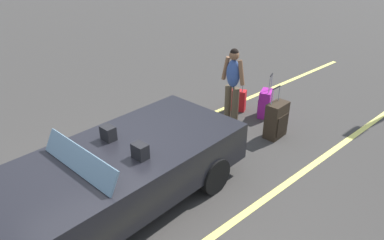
{
  "coord_description": "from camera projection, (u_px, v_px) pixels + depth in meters",
  "views": [
    {
      "loc": [
        2.08,
        3.94,
        3.7
      ],
      "look_at": [
        -1.78,
        -0.29,
        0.75
      ],
      "focal_mm": 33.81,
      "sensor_mm": 36.0,
      "label": 1
    }
  ],
  "objects": [
    {
      "name": "ground_plane",
      "position": [
        119.0,
        206.0,
        5.53
      ],
      "size": [
        80.0,
        80.0,
        0.0
      ],
      "primitive_type": "plane",
      "color": "#383533"
    },
    {
      "name": "lot_line_near",
      "position": [
        79.0,
        170.0,
        6.37
      ],
      "size": [
        18.0,
        0.12,
        0.01
      ],
      "primitive_type": "cube",
      "color": "#EAE066",
      "rests_on": "ground_plane"
    },
    {
      "name": "suitcase_small_carryon",
      "position": [
        238.0,
        100.0,
        8.43
      ],
      "size": [
        0.34,
        0.39,
        0.86
      ],
      "rotation": [
        0.0,
        0.0,
        3.62
      ],
      "color": "red",
      "rests_on": "ground_plane"
    },
    {
      "name": "suitcase_medium_bright",
      "position": [
        265.0,
        103.0,
        8.12
      ],
      "size": [
        0.46,
        0.39,
        1.01
      ],
      "rotation": [
        0.0,
        0.0,
        5.15
      ],
      "color": "#991E8C",
      "rests_on": "ground_plane"
    },
    {
      "name": "convertible_car",
      "position": [
        103.0,
        181.0,
        5.12
      ],
      "size": [
        4.27,
        2.09,
        1.24
      ],
      "rotation": [
        0.0,
        0.0,
        0.08
      ],
      "color": "black",
      "rests_on": "ground_plane"
    },
    {
      "name": "traveler_person",
      "position": [
        233.0,
        82.0,
        7.6
      ],
      "size": [
        0.24,
        0.61,
        1.65
      ],
      "rotation": [
        0.0,
        0.0,
        0.06
      ],
      "color": "#4C3F2D",
      "rests_on": "ground_plane"
    },
    {
      "name": "suitcase_large_black",
      "position": [
        276.0,
        120.0,
        7.26
      ],
      "size": [
        0.5,
        0.33,
        1.06
      ],
      "rotation": [
        0.0,
        0.0,
        1.65
      ],
      "color": "#2D2319",
      "rests_on": "ground_plane"
    }
  ]
}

